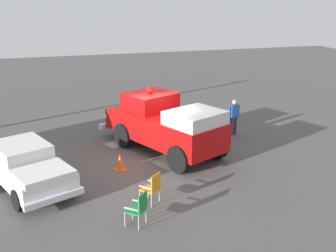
# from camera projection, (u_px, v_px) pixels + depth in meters

# --- Properties ---
(ground_plane) EXTENTS (60.00, 60.00, 0.00)m
(ground_plane) POSITION_uv_depth(u_px,v_px,m) (158.00, 156.00, 16.35)
(ground_plane) COLOR #514F4C
(vintage_fire_truck) EXTENTS (6.32, 4.45, 2.59)m
(vintage_fire_truck) POSITION_uv_depth(u_px,v_px,m) (164.00, 124.00, 16.56)
(vintage_fire_truck) COLOR black
(vintage_fire_truck) RESTS_ON ground
(classic_hot_rod) EXTENTS (4.74, 3.36, 1.46)m
(classic_hot_rod) POSITION_uv_depth(u_px,v_px,m) (27.00, 166.00, 13.58)
(classic_hot_rod) COLOR black
(classic_hot_rod) RESTS_ON ground
(lawn_chair_by_car) EXTENTS (0.69, 0.69, 1.02)m
(lawn_chair_by_car) POSITION_uv_depth(u_px,v_px,m) (153.00, 186.00, 12.48)
(lawn_chair_by_car) COLOR #B7BABF
(lawn_chair_by_car) RESTS_ON ground
(lawn_chair_spare) EXTENTS (0.69, 0.69, 1.02)m
(lawn_chair_spare) POSITION_uv_depth(u_px,v_px,m) (139.00, 207.00, 11.26)
(lawn_chair_spare) COLOR #B7BABF
(lawn_chair_spare) RESTS_ON ground
(spectator_standing) EXTENTS (0.35, 0.65, 1.68)m
(spectator_standing) POSITION_uv_depth(u_px,v_px,m) (234.00, 115.00, 18.60)
(spectator_standing) COLOR #2D334C
(spectator_standing) RESTS_ON ground
(traffic_cone) EXTENTS (0.40, 0.40, 0.64)m
(traffic_cone) POSITION_uv_depth(u_px,v_px,m) (120.00, 162.00, 14.97)
(traffic_cone) COLOR orange
(traffic_cone) RESTS_ON ground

